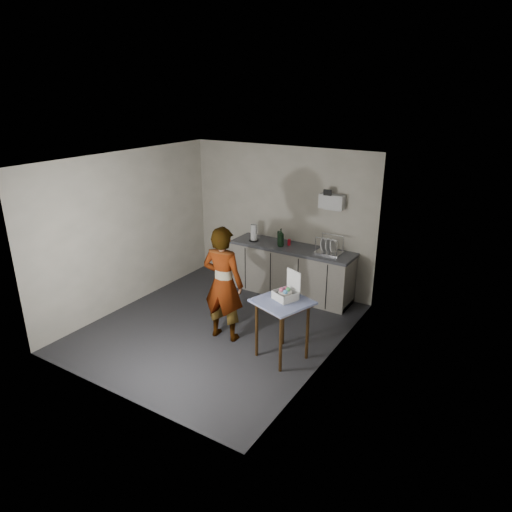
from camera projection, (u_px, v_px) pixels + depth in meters
The scene contains 15 objects.
ground at pixel (218, 327), 7.14m from camera, with size 4.00×4.00×0.00m, color #2B2A2F.
wall_back at pixel (281, 218), 8.28m from camera, with size 3.60×0.02×2.60m, color beige.
wall_right at pixel (328, 273), 5.81m from camera, with size 0.02×4.00×2.60m, color beige.
wall_left at pixel (129, 230), 7.58m from camera, with size 0.02×4.00×2.60m, color beige.
ceiling at pixel (212, 160), 6.24m from camera, with size 3.60×4.00×0.01m, color white.
kitchen_counter at pixel (292, 272), 8.15m from camera, with size 2.24×0.62×0.91m.
wall_shelf at pixel (332, 202), 7.58m from camera, with size 0.42×0.18×0.37m.
side_table at pixel (282, 308), 6.10m from camera, with size 0.85×0.85×0.86m.
standing_man at pixel (223, 284), 6.58m from camera, with size 0.63×0.41×1.73m, color #B2A593.
soap_bottle at pixel (281, 238), 7.95m from camera, with size 0.12×0.12×0.32m, color black.
soda_can at pixel (289, 242), 8.04m from camera, with size 0.06×0.06×0.11m, color red.
dark_bottle at pixel (279, 238), 8.08m from camera, with size 0.07×0.07×0.24m, color black.
paper_towel at pixel (254, 233), 8.25m from camera, with size 0.17×0.17×0.31m.
dish_rack at pixel (329, 249), 7.66m from camera, with size 0.42×0.32×0.30m.
bakery_box at pixel (286, 293), 6.09m from camera, with size 0.36×0.36×0.38m.
Camera 1 is at (3.83, -5.05, 3.52)m, focal length 32.00 mm.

